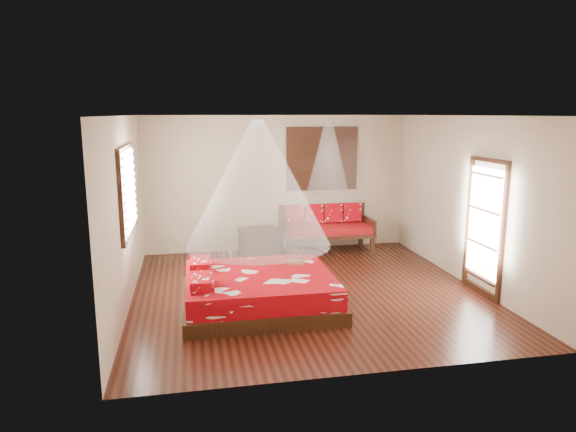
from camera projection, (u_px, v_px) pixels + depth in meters
The scene contains 10 objects.
room at pixel (307, 206), 8.04m from camera, with size 5.54×5.54×2.84m.
bed at pixel (258, 290), 7.62m from camera, with size 2.25×2.03×0.65m.
daybed at pixel (325, 226), 10.69m from camera, with size 1.89×0.84×0.97m.
storage_chest at pixel (259, 241), 10.54m from camera, with size 0.86×0.70×0.53m.
shutter_panel at pixel (322, 159), 10.74m from camera, with size 1.52×0.06×1.32m.
window_left at pixel (128, 191), 7.67m from camera, with size 0.10×1.74×1.34m.
glazed_door at pixel (484, 228), 8.04m from camera, with size 0.08×1.02×2.16m.
wine_tray at pixel (296, 260), 8.10m from camera, with size 0.27×0.27×0.22m.
mosquito_net_main at pixel (258, 184), 7.31m from camera, with size 2.09×2.09×1.80m, color white.
mosquito_net_daybed at pixel (328, 156), 10.27m from camera, with size 0.86×0.86×1.50m, color white.
Camera 1 is at (-1.82, -7.71, 2.83)m, focal length 32.00 mm.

